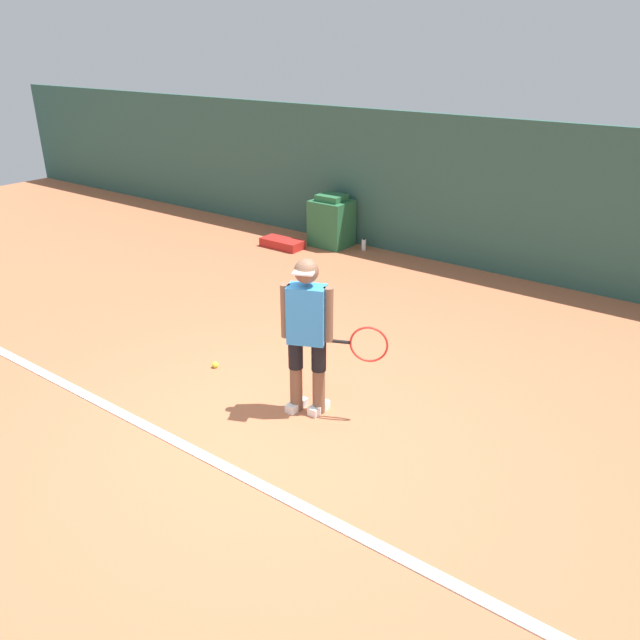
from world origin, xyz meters
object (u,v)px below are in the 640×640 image
(water_bottle, at_px, (364,245))
(tennis_player, at_px, (309,331))
(tennis_ball, at_px, (215,365))
(covered_chair, at_px, (332,222))
(equipment_bag, at_px, (282,243))

(water_bottle, bearing_deg, tennis_player, -63.19)
(tennis_ball, relative_size, water_bottle, 0.32)
(tennis_player, bearing_deg, covered_chair, 99.12)
(tennis_ball, distance_m, water_bottle, 4.53)
(tennis_player, distance_m, tennis_ball, 1.57)
(tennis_ball, relative_size, covered_chair, 0.08)
(equipment_bag, bearing_deg, water_bottle, 30.36)
(covered_chair, bearing_deg, water_bottle, 9.71)
(tennis_ball, distance_m, covered_chair, 4.60)
(covered_chair, bearing_deg, equipment_bag, -135.11)
(tennis_player, bearing_deg, tennis_ball, 152.84)
(tennis_player, height_order, tennis_ball, tennis_player)
(covered_chair, relative_size, equipment_bag, 1.18)
(covered_chair, bearing_deg, tennis_ball, -70.53)
(equipment_bag, relative_size, water_bottle, 3.55)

